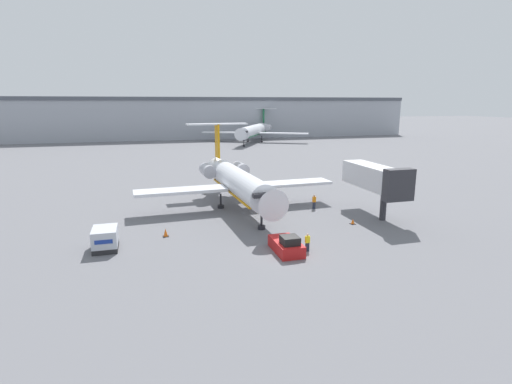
% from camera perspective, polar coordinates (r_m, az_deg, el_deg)
% --- Properties ---
extents(ground_plane, '(600.00, 600.00, 0.00)m').
position_cam_1_polar(ground_plane, '(35.13, 4.59, -8.93)').
color(ground_plane, slate).
extents(terminal_building, '(180.00, 16.80, 14.81)m').
position_cam_1_polar(terminal_building, '(151.09, -11.69, 10.33)').
color(terminal_building, '#9EA3AD').
rests_on(terminal_building, ground).
extents(airplane_main, '(24.92, 24.36, 9.96)m').
position_cam_1_polar(airplane_main, '(49.34, -2.68, 1.58)').
color(airplane_main, silver).
rests_on(airplane_main, ground).
extents(pushback_tug, '(2.09, 4.21, 1.74)m').
position_cam_1_polar(pushback_tug, '(35.51, 4.36, -7.59)').
color(pushback_tug, '#B21919').
rests_on(pushback_tug, ground).
extents(luggage_cart, '(2.12, 3.05, 1.97)m').
position_cam_1_polar(luggage_cart, '(38.39, -20.74, -6.28)').
color(luggage_cart, '#232326').
rests_on(luggage_cart, ground).
extents(worker_near_tug, '(0.40, 0.24, 1.63)m').
position_cam_1_polar(worker_near_tug, '(35.86, 7.36, -7.10)').
color(worker_near_tug, '#232838').
rests_on(worker_near_tug, ground).
extents(worker_by_wing, '(0.40, 0.25, 1.80)m').
position_cam_1_polar(worker_by_wing, '(49.87, 8.30, -1.34)').
color(worker_by_wing, '#232838').
rests_on(worker_by_wing, ground).
extents(traffic_cone_left, '(0.58, 0.58, 0.82)m').
position_cam_1_polar(traffic_cone_left, '(40.44, -12.79, -5.69)').
color(traffic_cone_left, black).
rests_on(traffic_cone_left, ground).
extents(traffic_cone_right, '(0.54, 0.54, 0.60)m').
position_cam_1_polar(traffic_cone_right, '(44.65, 13.67, -4.12)').
color(traffic_cone_right, black).
rests_on(traffic_cone_right, ground).
extents(airplane_parked_far_left, '(33.03, 33.39, 10.80)m').
position_cam_1_polar(airplane_parked_far_left, '(133.32, -0.27, 8.78)').
color(airplane_parked_far_left, silver).
rests_on(airplane_parked_far_left, ground).
extents(jet_bridge, '(3.20, 10.45, 6.19)m').
position_cam_1_polar(jet_bridge, '(47.72, 16.74, 1.91)').
color(jet_bridge, '#2D2D33').
rests_on(jet_bridge, ground).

